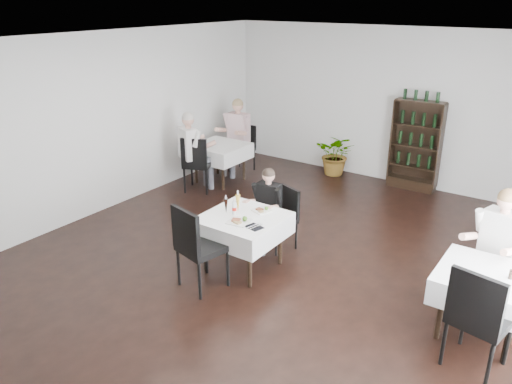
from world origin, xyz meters
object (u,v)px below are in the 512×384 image
main_table (243,226)px  potted_tree (336,154)px  wine_shelf (415,146)px  diner_main (266,203)px

main_table → potted_tree: (-0.67, 4.20, -0.18)m
main_table → potted_tree: size_ratio=1.17×
wine_shelf → main_table: bearing=-101.8°
wine_shelf → main_table: 4.41m
main_table → potted_tree: 4.26m
wine_shelf → potted_tree: 1.62m
wine_shelf → main_table: size_ratio=1.70×
main_table → diner_main: size_ratio=0.83×
potted_tree → diner_main: (0.60, -3.54, 0.28)m
diner_main → potted_tree: bearing=99.6°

